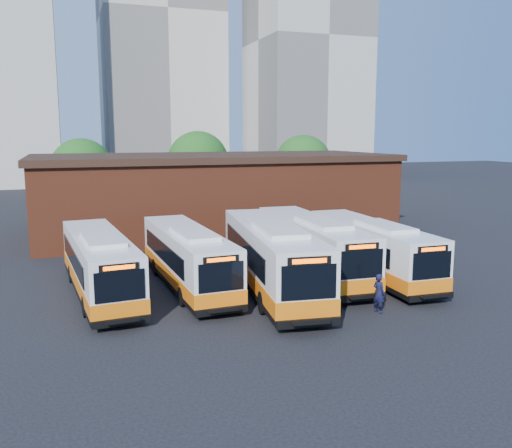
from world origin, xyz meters
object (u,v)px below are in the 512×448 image
object	(u,v)px
bus_mideast	(312,249)
bus_east	(371,251)
bus_midwest	(271,260)
bus_farwest	(100,267)
bus_west	(188,260)
transit_worker	(379,293)

from	to	relation	value
bus_mideast	bus_east	xyz separation A→B (m)	(3.11, -1.25, -0.08)
bus_midwest	bus_mideast	distance (m)	3.91
bus_farwest	bus_west	distance (m)	4.50
bus_mideast	bus_east	distance (m)	3.36
bus_east	bus_mideast	bearing A→B (deg)	159.94
bus_midwest	bus_west	bearing A→B (deg)	158.57
bus_midwest	bus_east	distance (m)	6.46
bus_east	transit_worker	bearing A→B (deg)	-115.99
bus_farwest	bus_midwest	distance (m)	8.68
bus_west	bus_east	world-z (taller)	bus_east
bus_midwest	bus_east	bearing A→B (deg)	14.78
bus_midwest	bus_east	size ratio (longest dim) A/B	1.12
bus_midwest	bus_farwest	bearing A→B (deg)	172.96
bus_mideast	bus_east	world-z (taller)	bus_mideast
bus_farwest	bus_midwest	world-z (taller)	bus_midwest
bus_west	transit_worker	distance (m)	10.15
bus_mideast	transit_worker	bearing A→B (deg)	-86.78
bus_east	bus_west	bearing A→B (deg)	174.74
bus_midwest	bus_mideast	xyz separation A→B (m)	(3.29, 2.10, -0.09)
bus_farwest	transit_worker	size ratio (longest dim) A/B	6.57
bus_farwest	bus_west	xyz separation A→B (m)	(4.50, -0.00, 0.00)
bus_mideast	bus_west	bearing A→B (deg)	-177.56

